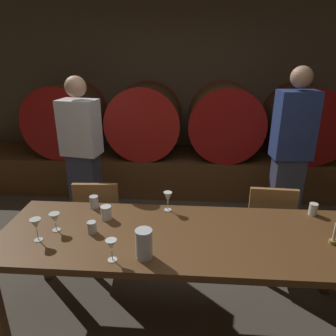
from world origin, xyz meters
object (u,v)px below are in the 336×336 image
at_px(guest_right, 290,156).
at_px(wine_glass_center_left, 55,218).
at_px(wine_glass_far_left, 36,224).
at_px(pitcher, 144,244).
at_px(dining_table, 182,242).
at_px(chair_right, 268,223).
at_px(candle_center, 334,237).
at_px(wine_barrel_center_right, 224,121).
at_px(cup_far_left, 94,202).
at_px(guest_left, 83,159).
at_px(cup_center_left, 92,227).
at_px(wine_glass_far_right, 168,198).
at_px(wine_glass_center_right, 111,246).
at_px(wine_barrel_far_left, 67,118).
at_px(chair_left, 100,217).
at_px(wine_barrel_far_right, 304,122).
at_px(cup_far_right, 313,209).
at_px(wine_barrel_center_left, 146,120).
at_px(cup_center_right, 106,213).

xyz_separation_m(guest_right, wine_glass_center_left, (-1.97, -1.24, -0.09)).
bearing_deg(wine_glass_center_left, wine_glass_far_left, -119.23).
bearing_deg(pitcher, dining_table, 50.02).
bearing_deg(chair_right, candle_center, 112.49).
distance_m(wine_barrel_center_right, cup_far_left, 2.45).
distance_m(guest_left, cup_far_left, 0.88).
bearing_deg(cup_center_left, wine_glass_far_left, -161.12).
xyz_separation_m(guest_left, wine_glass_far_right, (0.95, -0.80, -0.02)).
distance_m(chair_right, guest_right, 0.78).
bearing_deg(wine_glass_center_right, wine_glass_far_left, 162.34).
height_order(wine_barrel_far_left, wine_glass_center_right, wine_barrel_far_left).
bearing_deg(chair_left, wine_barrel_center_right, -129.57).
height_order(wine_barrel_far_right, cup_far_right, wine_barrel_far_right).
height_order(wine_barrel_center_left, cup_far_left, wine_barrel_center_left).
bearing_deg(guest_right, cup_center_left, 31.18).
distance_m(wine_glass_far_left, cup_far_right, 2.06).
height_order(wine_barrel_center_left, candle_center, wine_barrel_center_left).
distance_m(chair_right, wine_glass_center_left, 1.84).
xyz_separation_m(wine_barrel_far_right, wine_glass_far_left, (-2.56, -2.59, -0.14)).
xyz_separation_m(guest_left, guest_right, (2.15, 0.08, 0.05)).
xyz_separation_m(guest_right, cup_far_right, (-0.05, -0.87, -0.14)).
distance_m(candle_center, cup_center_left, 1.66).
xyz_separation_m(candle_center, cup_center_left, (-1.66, 0.01, -0.00)).
xyz_separation_m(guest_right, wine_glass_far_left, (-2.05, -1.37, -0.06)).
bearing_deg(wine_glass_center_right, chair_right, 39.45).
bearing_deg(wine_barrel_far_left, guest_right, -23.67).
relative_size(cup_far_left, cup_center_left, 1.16).
bearing_deg(wine_barrel_far_right, wine_barrel_far_left, 180.00).
relative_size(chair_right, cup_far_left, 8.75).
height_order(pitcher, wine_glass_far_left, pitcher).
bearing_deg(guest_left, chair_left, 130.57).
height_order(wine_barrel_far_right, wine_glass_center_right, wine_barrel_far_right).
bearing_deg(wine_glass_center_right, cup_center_right, 108.26).
bearing_deg(cup_far_right, candle_center, -90.09).
bearing_deg(guest_right, wine_barrel_center_right, -70.55).
bearing_deg(wine_glass_center_right, cup_center_left, 126.18).
relative_size(guest_left, wine_glass_far_left, 10.55).
bearing_deg(dining_table, cup_center_right, 163.41).
distance_m(candle_center, wine_glass_far_right, 1.21).
bearing_deg(dining_table, cup_far_right, 19.20).
xyz_separation_m(wine_barrel_center_left, pitcher, (0.36, -2.72, -0.17)).
bearing_deg(wine_glass_center_left, pitcher, -21.44).
distance_m(dining_table, cup_center_right, 0.63).
relative_size(wine_barrel_far_left, dining_table, 0.38).
distance_m(chair_left, cup_far_left, 0.45).
relative_size(wine_barrel_center_right, dining_table, 0.38).
xyz_separation_m(wine_glass_center_left, cup_far_left, (0.18, 0.36, -0.05)).
bearing_deg(wine_barrel_far_right, wine_barrel_center_left, 180.00).
distance_m(wine_barrel_center_left, guest_left, 1.39).
xyz_separation_m(wine_barrel_far_left, chair_left, (0.93, -1.79, -0.54)).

